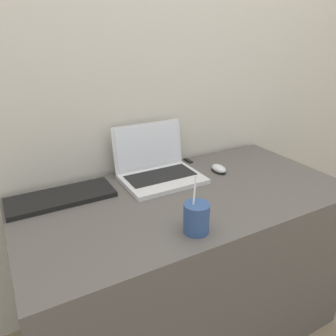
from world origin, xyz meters
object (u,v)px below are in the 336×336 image
object	(u,v)px
laptop	(158,168)
computer_mouse	(219,169)
external_keyboard	(61,197)
usb_stick	(188,161)
drink_cup	(196,217)

from	to	relation	value
laptop	computer_mouse	xyz separation A→B (m)	(0.29, -0.09, -0.03)
external_keyboard	laptop	bearing A→B (deg)	0.34
laptop	usb_stick	xyz separation A→B (m)	(0.23, 0.10, -0.04)
computer_mouse	usb_stick	bearing A→B (deg)	107.25
drink_cup	external_keyboard	world-z (taller)	drink_cup
drink_cup	computer_mouse	xyz separation A→B (m)	(0.37, 0.37, -0.04)
laptop	external_keyboard	distance (m)	0.44
drink_cup	computer_mouse	world-z (taller)	drink_cup
drink_cup	usb_stick	world-z (taller)	drink_cup
laptop	computer_mouse	size ratio (longest dim) A/B	3.73
computer_mouse	external_keyboard	bearing A→B (deg)	173.50
laptop	usb_stick	size ratio (longest dim) A/B	5.81
laptop	external_keyboard	world-z (taller)	laptop
laptop	external_keyboard	xyz separation A→B (m)	(-0.44, -0.00, -0.04)
external_keyboard	drink_cup	bearing A→B (deg)	-52.09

